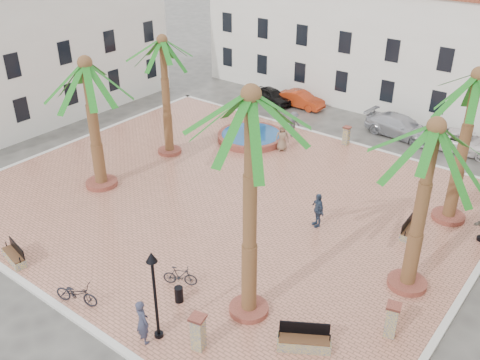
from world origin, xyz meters
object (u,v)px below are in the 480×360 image
at_px(bench_s, 14,257).
at_px(car_black, 272,96).
at_px(bench_se, 304,342).
at_px(lamppost_s, 154,281).
at_px(palm_s, 251,121).
at_px(bollard_se, 198,332).
at_px(palm_ne, 475,94).
at_px(bicycle_a, 76,293).
at_px(pedestrian_north, 294,124).
at_px(car_red, 301,99).
at_px(palm_sw, 87,80).
at_px(litter_bin, 179,294).
at_px(pedestrian_fountain_b, 318,210).
at_px(palm_e, 432,148).
at_px(palm_nw, 163,54).
at_px(cyclist_a, 142,321).
at_px(bollard_n, 346,135).
at_px(fountain, 251,135).
at_px(pedestrian_fountain_a, 282,137).
at_px(car_white, 464,142).
at_px(car_silver, 400,126).
at_px(bicycle_b, 180,276).
at_px(bench_e, 409,231).
at_px(bollard_e, 392,320).

bearing_deg(bench_s, car_black, 106.68).
xyz_separation_m(bench_se, lamppost_s, (-4.69, -2.86, 2.36)).
bearing_deg(palm_s, bollard_se, -96.07).
distance_m(palm_ne, bicycle_a, 19.67).
height_order(pedestrian_north, car_red, pedestrian_north).
height_order(palm_sw, litter_bin, palm_sw).
height_order(pedestrian_fountain_b, car_black, pedestrian_fountain_b).
bearing_deg(palm_e, palm_nw, 169.16).
bearing_deg(cyclist_a, palm_e, -113.30).
bearing_deg(bollard_se, bicycle_a, -167.77).
distance_m(palm_sw, bench_se, 17.31).
height_order(palm_sw, bench_se, palm_sw).
xyz_separation_m(lamppost_s, pedestrian_north, (-6.18, 19.11, -1.77)).
bearing_deg(bollard_n, cyclist_a, -83.41).
relative_size(fountain, bench_se, 2.28).
bearing_deg(bollard_se, fountain, 120.79).
distance_m(palm_s, pedestrian_north, 19.30).
xyz_separation_m(palm_nw, palm_e, (17.43, -3.34, 0.05)).
bearing_deg(bench_s, pedestrian_fountain_b, 60.01).
bearing_deg(pedestrian_fountain_a, fountain, 138.08).
height_order(palm_e, car_white, palm_e).
bearing_deg(bicycle_a, palm_sw, 25.24).
height_order(palm_s, palm_ne, palm_s).
xyz_separation_m(cyclist_a, pedestrian_fountain_b, (1.11, 10.86, -0.03)).
bearing_deg(bench_s, palm_sw, 120.19).
distance_m(car_silver, car_white, 4.30).
relative_size(bench_s, bicycle_b, 1.17).
bearing_deg(bench_s, pedestrian_fountain_a, 90.53).
bearing_deg(car_silver, bench_se, -160.78).
height_order(fountain, bench_e, fountain).
relative_size(litter_bin, pedestrian_fountain_a, 0.39).
relative_size(cyclist_a, car_silver, 0.38).
relative_size(palm_nw, bicycle_a, 3.99).
xyz_separation_m(palm_nw, litter_bin, (10.37, -10.07, -6.12)).
bearing_deg(litter_bin, bollard_e, 24.56).
relative_size(pedestrian_north, car_white, 0.37).
bearing_deg(bench_s, litter_bin, 28.99).
xyz_separation_m(lamppost_s, car_white, (3.82, 24.13, -2.14)).
distance_m(lamppost_s, bollard_n, 20.35).
height_order(bench_e, pedestrian_fountain_b, pedestrian_fountain_b).
distance_m(pedestrian_fountain_a, pedestrian_north, 2.48).
relative_size(lamppost_s, car_silver, 0.78).
xyz_separation_m(palm_e, bench_s, (-14.90, -9.36, -6.27)).
xyz_separation_m(bicycle_a, car_red, (-5.03, 25.28, -0.01)).
height_order(bench_e, pedestrian_fountain_a, pedestrian_fountain_a).
height_order(fountain, bollard_n, fountain).
bearing_deg(litter_bin, bench_se, 9.78).
bearing_deg(palm_nw, bollard_e, -19.95).
relative_size(litter_bin, pedestrian_north, 0.40).
xyz_separation_m(bench_s, car_silver, (8.10, 24.63, 0.33)).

